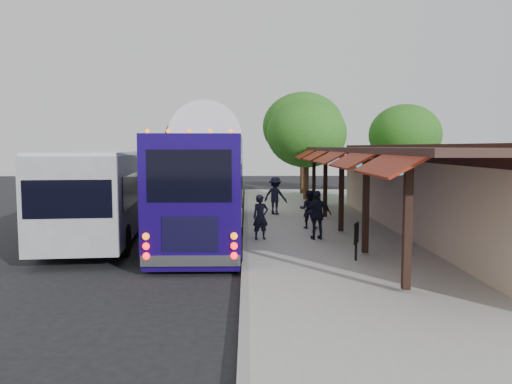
% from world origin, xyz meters
% --- Properties ---
extents(ground, '(90.00, 90.00, 0.00)m').
position_xyz_m(ground, '(0.00, 0.00, 0.00)').
color(ground, black).
rests_on(ground, ground).
extents(sidewalk, '(10.00, 40.00, 0.15)m').
position_xyz_m(sidewalk, '(5.00, 4.00, 0.07)').
color(sidewalk, '#9E9B93').
rests_on(sidewalk, ground).
extents(curb, '(0.20, 40.00, 0.16)m').
position_xyz_m(curb, '(0.05, 4.00, 0.07)').
color(curb, gray).
rests_on(curb, ground).
extents(station_shelter, '(8.15, 20.00, 3.60)m').
position_xyz_m(station_shelter, '(8.38, 4.00, 1.85)').
color(station_shelter, '#C8AD8B').
rests_on(station_shelter, ground).
extents(coach_bus, '(2.81, 13.04, 4.15)m').
position_xyz_m(coach_bus, '(-1.45, 4.44, 2.23)').
color(coach_bus, '#160756').
rests_on(coach_bus, ground).
extents(city_bus, '(3.88, 12.66, 3.35)m').
position_xyz_m(city_bus, '(-5.49, 4.87, 1.85)').
color(city_bus, gray).
rests_on(city_bus, ground).
extents(ped_a, '(0.69, 0.56, 1.63)m').
position_xyz_m(ped_a, '(0.60, 2.72, 0.97)').
color(ped_a, black).
rests_on(ped_a, sidewalk).
extents(ped_b, '(0.91, 0.79, 1.59)m').
position_xyz_m(ped_b, '(2.66, 5.15, 0.94)').
color(ped_b, black).
rests_on(ped_b, sidewalk).
extents(ped_c, '(1.10, 0.61, 1.78)m').
position_xyz_m(ped_c, '(2.67, 2.69, 1.04)').
color(ped_c, black).
rests_on(ped_c, sidewalk).
extents(ped_d, '(1.39, 1.15, 1.87)m').
position_xyz_m(ped_d, '(1.52, 9.45, 1.08)').
color(ped_d, black).
rests_on(ped_d, sidewalk).
extents(sign_board, '(0.25, 0.48, 1.13)m').
position_xyz_m(sign_board, '(3.33, -0.74, 0.91)').
color(sign_board, black).
rests_on(sign_board, sidewalk).
extents(tree_left, '(5.08, 5.08, 6.50)m').
position_xyz_m(tree_left, '(3.89, 16.50, 4.33)').
color(tree_left, '#382314').
rests_on(tree_left, ground).
extents(tree_mid, '(5.79, 5.79, 7.41)m').
position_xyz_m(tree_mid, '(4.13, 20.73, 4.94)').
color(tree_mid, '#382314').
rests_on(tree_mid, ground).
extents(tree_right, '(5.10, 5.10, 6.53)m').
position_xyz_m(tree_right, '(11.39, 20.32, 4.36)').
color(tree_right, '#382314').
rests_on(tree_right, ground).
extents(tree_far, '(4.87, 4.87, 6.23)m').
position_xyz_m(tree_far, '(-3.61, 22.40, 4.15)').
color(tree_far, '#382314').
rests_on(tree_far, ground).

